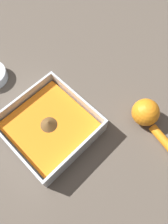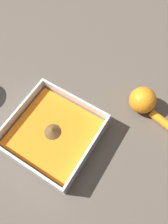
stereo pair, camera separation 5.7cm
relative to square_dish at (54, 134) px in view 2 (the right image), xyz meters
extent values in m
plane|color=brown|center=(0.03, -0.05, -0.02)|extent=(4.00, 4.00, 0.00)
cube|color=silver|center=(0.00, 0.00, -0.02)|extent=(0.21, 0.21, 0.01)
cube|color=silver|center=(0.00, 0.10, 0.01)|extent=(0.21, 0.01, 0.05)
cube|color=silver|center=(0.00, -0.10, 0.01)|extent=(0.21, 0.01, 0.05)
cube|color=silver|center=(0.10, 0.00, 0.01)|extent=(0.01, 0.20, 0.05)
cube|color=silver|center=(-0.10, 0.00, 0.01)|extent=(0.01, 0.20, 0.05)
cube|color=orange|center=(0.00, 0.00, 0.00)|extent=(0.19, 0.19, 0.03)
cone|color=brown|center=(0.00, 0.00, 0.02)|extent=(0.04, 0.04, 0.02)
sphere|color=orange|center=(-0.15, -0.20, 0.02)|extent=(0.07, 0.07, 0.07)
cylinder|color=orange|center=(-0.24, -0.18, -0.01)|extent=(0.10, 0.04, 0.02)
camera|label=1|loc=(-0.21, 0.09, 0.53)|focal=35.00mm
camera|label=2|loc=(-0.17, 0.12, 0.53)|focal=35.00mm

